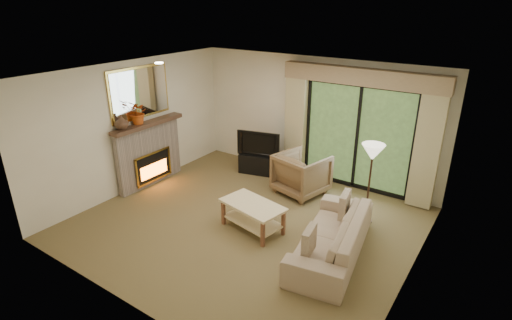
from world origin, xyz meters
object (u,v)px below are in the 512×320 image
Objects in this scene: sofa at (332,236)px; coffee_table at (253,217)px; media_console at (260,163)px; armchair at (302,174)px.

sofa reaches higher than coffee_table.
sofa reaches higher than media_console.
armchair is 2.10m from sofa.
media_console is 0.40× the size of sofa.
armchair reaches higher than coffee_table.
armchair is at bearing 100.33° from coffee_table.
armchair is 0.42× the size of sofa.
media_console is 0.81× the size of coffee_table.
armchair is at bearing -148.68° from sofa.
sofa is 1.40m from coffee_table.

